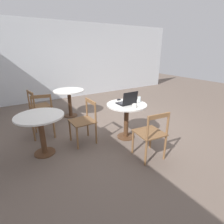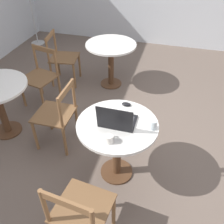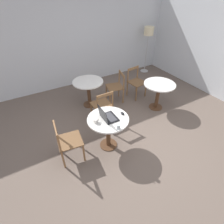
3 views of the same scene
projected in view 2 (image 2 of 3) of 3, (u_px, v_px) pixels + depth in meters
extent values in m
plane|color=#66564C|center=(139.00, 141.00, 3.30)|extent=(16.00, 16.00, 0.00)
cylinder|color=#51331E|center=(117.00, 171.00, 2.89)|extent=(0.37, 0.37, 0.02)
cylinder|color=#51331E|center=(117.00, 150.00, 2.67)|extent=(0.09, 0.09, 0.69)
cylinder|color=silver|center=(117.00, 125.00, 2.44)|extent=(0.81, 0.81, 0.03)
cylinder|color=#51331E|center=(111.00, 83.00, 4.39)|extent=(0.37, 0.37, 0.02)
cylinder|color=#51331E|center=(111.00, 65.00, 4.17)|extent=(0.09, 0.09, 0.69)
cylinder|color=silver|center=(111.00, 45.00, 3.95)|extent=(0.81, 0.81, 0.03)
cylinder|color=#51331E|center=(8.00, 130.00, 3.44)|extent=(0.37, 0.37, 0.02)
cylinder|color=#51331E|center=(1.00, 110.00, 3.22)|extent=(0.09, 0.09, 0.69)
cylinder|color=brown|center=(76.00, 196.00, 2.39)|extent=(0.04, 0.04, 0.45)
cylinder|color=brown|center=(114.00, 211.00, 2.28)|extent=(0.04, 0.04, 0.45)
cube|color=brown|center=(83.00, 208.00, 2.04)|extent=(0.49, 0.49, 0.02)
cylinder|color=brown|center=(45.00, 206.00, 1.83)|extent=(0.04, 0.04, 0.39)
cube|color=brown|center=(65.00, 203.00, 1.67)|extent=(0.07, 0.42, 0.07)
cylinder|color=brown|center=(80.00, 65.00, 4.47)|extent=(0.04, 0.04, 0.45)
cylinder|color=brown|center=(74.00, 76.00, 4.16)|extent=(0.04, 0.04, 0.45)
cylinder|color=brown|center=(58.00, 64.00, 4.50)|extent=(0.04, 0.04, 0.45)
cylinder|color=brown|center=(52.00, 75.00, 4.20)|extent=(0.04, 0.04, 0.45)
cube|color=brown|center=(64.00, 58.00, 4.19)|extent=(0.50, 0.50, 0.02)
cylinder|color=brown|center=(55.00, 41.00, 4.23)|extent=(0.04, 0.04, 0.39)
cylinder|color=brown|center=(47.00, 50.00, 3.92)|extent=(0.04, 0.04, 0.39)
cube|color=brown|center=(50.00, 36.00, 3.98)|extent=(0.42, 0.09, 0.07)
cylinder|color=brown|center=(35.00, 136.00, 3.04)|extent=(0.04, 0.04, 0.45)
cylinder|color=brown|center=(50.00, 116.00, 3.34)|extent=(0.04, 0.04, 0.45)
cylinder|color=brown|center=(65.00, 142.00, 2.96)|extent=(0.04, 0.04, 0.45)
cylinder|color=brown|center=(77.00, 121.00, 3.26)|extent=(0.04, 0.04, 0.45)
cube|color=brown|center=(54.00, 114.00, 3.01)|extent=(0.45, 0.45, 0.02)
cylinder|color=brown|center=(60.00, 113.00, 2.69)|extent=(0.04, 0.04, 0.39)
cylinder|color=brown|center=(74.00, 93.00, 2.99)|extent=(0.04, 0.04, 0.39)
cube|color=brown|center=(66.00, 91.00, 2.74)|extent=(0.42, 0.03, 0.07)
cylinder|color=brown|center=(43.00, 101.00, 3.61)|extent=(0.04, 0.04, 0.45)
cylinder|color=brown|center=(23.00, 94.00, 3.76)|extent=(0.04, 0.04, 0.45)
cylinder|color=brown|center=(60.00, 88.00, 3.88)|extent=(0.04, 0.04, 0.45)
cylinder|color=brown|center=(40.00, 82.00, 4.02)|extent=(0.04, 0.04, 0.45)
cube|color=brown|center=(39.00, 78.00, 3.67)|extent=(0.53, 0.53, 0.02)
cylinder|color=brown|center=(56.00, 62.00, 3.60)|extent=(0.04, 0.04, 0.39)
cylinder|color=brown|center=(35.00, 57.00, 3.75)|extent=(0.04, 0.04, 0.39)
cube|color=brown|center=(43.00, 49.00, 3.58)|extent=(0.12, 0.41, 0.07)
cylinder|color=#B7B7B7|center=(38.00, 43.00, 5.78)|extent=(0.30, 0.30, 0.02)
cylinder|color=#B7B7B7|center=(32.00, 13.00, 5.36)|extent=(0.02, 0.02, 1.34)
cube|color=black|center=(118.00, 121.00, 2.46)|extent=(0.26, 0.35, 0.02)
cube|color=#38383D|center=(119.00, 119.00, 2.46)|extent=(0.14, 0.29, 0.00)
cube|color=black|center=(114.00, 119.00, 2.26)|extent=(0.04, 0.35, 0.26)
cube|color=silver|center=(115.00, 119.00, 2.26)|extent=(0.03, 0.32, 0.23)
ellipsoid|color=black|center=(126.00, 104.00, 2.66)|extent=(0.06, 0.10, 0.03)
cylinder|color=silver|center=(109.00, 139.00, 2.22)|extent=(0.08, 0.08, 0.08)
torus|color=silver|center=(111.00, 135.00, 2.25)|extent=(0.05, 0.01, 0.05)
cylinder|color=silver|center=(153.00, 125.00, 2.35)|extent=(0.07, 0.07, 0.09)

